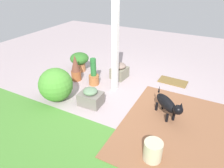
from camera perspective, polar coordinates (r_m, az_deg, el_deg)
The scene contains 12 objects.
ground_plane at distance 4.42m, azimuth 3.80°, elevation -3.99°, with size 12.00×12.00×0.00m, color #B3A1A4.
brick_path at distance 3.78m, azimuth 17.32°, elevation -11.90°, with size 1.80×2.40×0.02m, color #915C3E.
porch_pillar at distance 4.30m, azimuth 0.92°, elevation 11.37°, with size 0.12×0.12×2.19m, color white.
stone_planter_nearest at distance 5.17m, azimuth 2.15°, elevation 3.76°, with size 0.40×0.45×0.41m.
stone_planter_mid at distance 4.14m, azimuth -6.10°, elevation -3.81°, with size 0.48×0.38×0.38m.
round_shrub at distance 4.35m, azimuth -15.76°, elevation -0.19°, with size 0.71×0.71×0.71m, color #4D9735.
terracotta_pot_spiky at distance 5.08m, azimuth -10.35°, elevation 4.43°, with size 0.25×0.25×0.68m.
terracotta_pot_broad at distance 5.58m, azimuth -9.26°, elevation 6.76°, with size 0.51×0.51×0.52m.
terracotta_pot_tall at distance 4.85m, azimuth -5.25°, elevation 2.44°, with size 0.25×0.25×0.68m.
dog at distance 3.83m, azimuth 15.65°, elevation -5.59°, with size 0.63×0.61×0.51m.
ceramic_urn at distance 3.09m, azimuth 11.57°, elevation -18.27°, with size 0.27×0.27×0.33m, color beige.
doormat at distance 5.25m, azimuth 16.98°, elevation 0.67°, with size 0.69×0.36×0.03m, color brown.
Camera 1 is at (-1.45, 3.40, 2.42)m, focal length 31.99 mm.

